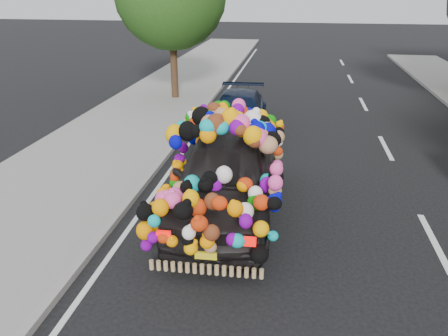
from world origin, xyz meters
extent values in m
plane|color=black|center=(0.00, 0.00, 0.00)|extent=(100.00, 100.00, 0.00)
cube|color=gray|center=(-4.30, 0.00, 0.06)|extent=(4.00, 60.00, 0.12)
cube|color=gray|center=(-2.35, 0.00, 0.07)|extent=(0.15, 60.00, 0.13)
cylinder|color=#332114|center=(-3.80, 9.50, 1.36)|extent=(0.28, 0.28, 2.73)
imported|color=black|center=(-0.29, 0.60, 0.80)|extent=(2.03, 4.77, 1.61)
cube|color=red|center=(-0.87, -1.80, 0.78)|extent=(0.22, 0.07, 0.14)
cube|color=red|center=(0.42, -1.76, 0.78)|extent=(0.22, 0.07, 0.14)
cube|color=yellow|center=(-0.23, -1.79, 0.48)|extent=(0.34, 0.05, 0.12)
imported|color=black|center=(-0.76, 5.69, 0.61)|extent=(1.86, 4.24, 1.21)
camera|label=1|loc=(0.95, -7.26, 4.28)|focal=35.00mm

